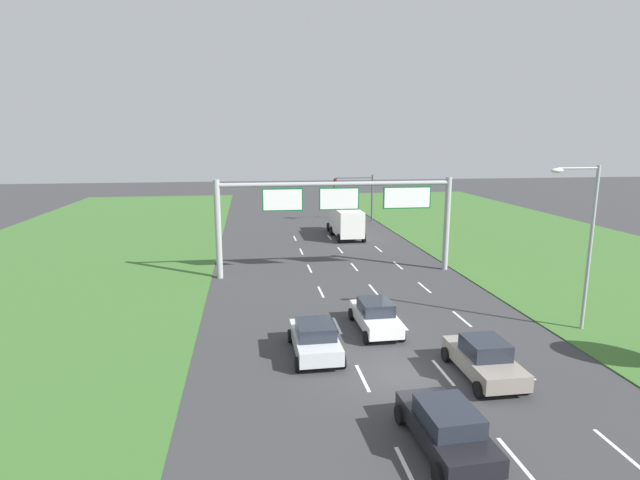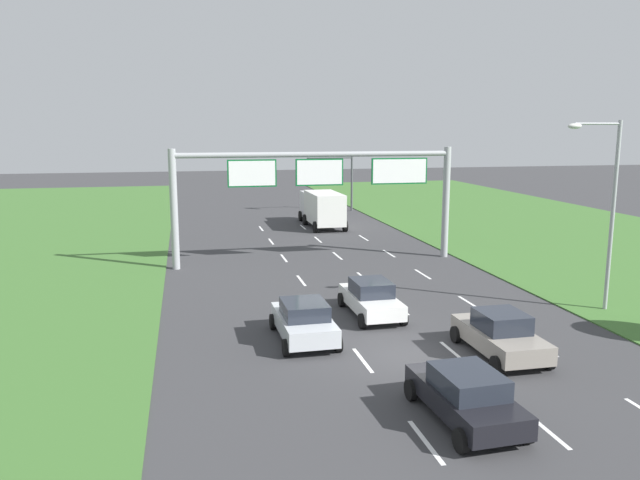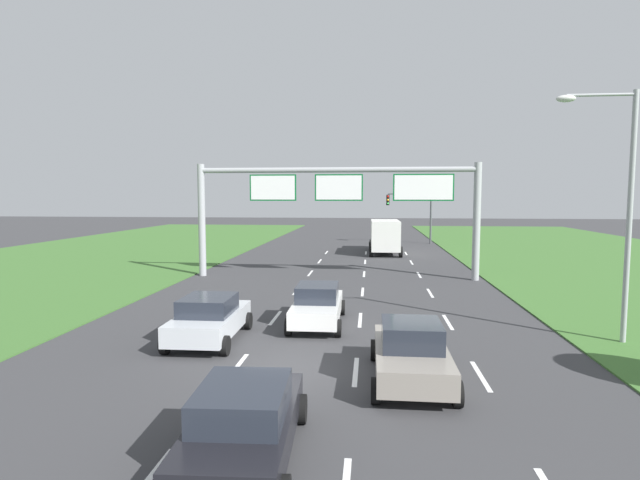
{
  "view_description": "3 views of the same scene",
  "coord_description": "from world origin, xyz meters",
  "px_view_note": "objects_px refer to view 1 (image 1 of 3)",
  "views": [
    {
      "loc": [
        -6.23,
        -18.7,
        9.74
      ],
      "look_at": [
        -1.27,
        15.7,
        2.69
      ],
      "focal_mm": 28.0,
      "sensor_mm": 36.0,
      "label": 1
    },
    {
      "loc": [
        -7.73,
        -20.33,
        8.21
      ],
      "look_at": [
        -0.33,
        13.73,
        1.88
      ],
      "focal_mm": 35.0,
      "sensor_mm": 36.0,
      "label": 2
    },
    {
      "loc": [
        2.14,
        -13.98,
        5.03
      ],
      "look_at": [
        -1.11,
        17.92,
        2.19
      ],
      "focal_mm": 28.0,
      "sensor_mm": 36.0,
      "label": 3
    }
  ],
  "objects_px": {
    "car_near_red": "(375,315)",
    "car_lead_silver": "(446,427)",
    "box_truck": "(345,221)",
    "car_mid_lane": "(484,359)",
    "traffic_light_mast": "(356,189)",
    "street_lamp": "(585,234)",
    "car_far_ahead": "(315,338)",
    "sign_gantry": "(340,207)"
  },
  "relations": [
    {
      "from": "car_near_red",
      "to": "car_lead_silver",
      "type": "xyz_separation_m",
      "value": [
        -0.31,
        -10.19,
        -0.02
      ]
    },
    {
      "from": "car_near_red",
      "to": "box_truck",
      "type": "bearing_deg",
      "value": 81.77
    },
    {
      "from": "car_near_red",
      "to": "car_mid_lane",
      "type": "bearing_deg",
      "value": -61.65
    },
    {
      "from": "traffic_light_mast",
      "to": "box_truck",
      "type": "bearing_deg",
      "value": -108.83
    },
    {
      "from": "car_near_red",
      "to": "street_lamp",
      "type": "bearing_deg",
      "value": -8.92
    },
    {
      "from": "car_mid_lane",
      "to": "car_far_ahead",
      "type": "distance_m",
      "value": 7.36
    },
    {
      "from": "car_mid_lane",
      "to": "traffic_light_mast",
      "type": "bearing_deg",
      "value": 85.23
    },
    {
      "from": "car_far_ahead",
      "to": "sign_gantry",
      "type": "relative_size",
      "value": 0.25
    },
    {
      "from": "traffic_light_mast",
      "to": "car_far_ahead",
      "type": "bearing_deg",
      "value": -105.09
    },
    {
      "from": "car_lead_silver",
      "to": "sign_gantry",
      "type": "distance_m",
      "value": 21.83
    },
    {
      "from": "street_lamp",
      "to": "car_far_ahead",
      "type": "bearing_deg",
      "value": -175.44
    },
    {
      "from": "car_mid_lane",
      "to": "street_lamp",
      "type": "relative_size",
      "value": 0.51
    },
    {
      "from": "sign_gantry",
      "to": "traffic_light_mast",
      "type": "bearing_deg",
      "value": 74.8
    },
    {
      "from": "car_far_ahead",
      "to": "street_lamp",
      "type": "distance_m",
      "value": 14.46
    },
    {
      "from": "sign_gantry",
      "to": "street_lamp",
      "type": "xyz_separation_m",
      "value": [
        10.1,
        -12.7,
        0.12
      ]
    },
    {
      "from": "traffic_light_mast",
      "to": "street_lamp",
      "type": "height_order",
      "value": "street_lamp"
    },
    {
      "from": "box_truck",
      "to": "car_lead_silver",
      "type": "bearing_deg",
      "value": -96.46
    },
    {
      "from": "sign_gantry",
      "to": "car_lead_silver",
      "type": "bearing_deg",
      "value": -91.29
    },
    {
      "from": "car_far_ahead",
      "to": "box_truck",
      "type": "height_order",
      "value": "box_truck"
    },
    {
      "from": "sign_gantry",
      "to": "traffic_light_mast",
      "type": "xyz_separation_m",
      "value": [
        6.22,
        22.9,
        -1.09
      ]
    },
    {
      "from": "car_near_red",
      "to": "car_mid_lane",
      "type": "distance_m",
      "value": 6.51
    },
    {
      "from": "car_near_red",
      "to": "car_lead_silver",
      "type": "bearing_deg",
      "value": -92.49
    },
    {
      "from": "box_truck",
      "to": "car_far_ahead",
      "type": "bearing_deg",
      "value": -104.46
    },
    {
      "from": "box_truck",
      "to": "sign_gantry",
      "type": "xyz_separation_m",
      "value": [
        -3.1,
        -13.73,
        3.34
      ]
    },
    {
      "from": "sign_gantry",
      "to": "car_far_ahead",
      "type": "bearing_deg",
      "value": -104.89
    },
    {
      "from": "car_near_red",
      "to": "sign_gantry",
      "type": "bearing_deg",
      "value": 88.35
    },
    {
      "from": "car_near_red",
      "to": "car_lead_silver",
      "type": "distance_m",
      "value": 10.19
    },
    {
      "from": "car_near_red",
      "to": "traffic_light_mast",
      "type": "distance_m",
      "value": 34.86
    },
    {
      "from": "car_near_red",
      "to": "box_truck",
      "type": "relative_size",
      "value": 0.59
    },
    {
      "from": "car_lead_silver",
      "to": "box_truck",
      "type": "distance_m",
      "value": 35.35
    },
    {
      "from": "car_mid_lane",
      "to": "sign_gantry",
      "type": "bearing_deg",
      "value": 99.9
    },
    {
      "from": "car_lead_silver",
      "to": "sign_gantry",
      "type": "relative_size",
      "value": 0.26
    },
    {
      "from": "box_truck",
      "to": "traffic_light_mast",
      "type": "xyz_separation_m",
      "value": [
        3.12,
        9.17,
        2.25
      ]
    },
    {
      "from": "car_lead_silver",
      "to": "car_near_red",
      "type": "bearing_deg",
      "value": 85.57
    },
    {
      "from": "car_mid_lane",
      "to": "car_near_red",
      "type": "bearing_deg",
      "value": 118.98
    },
    {
      "from": "car_far_ahead",
      "to": "street_lamp",
      "type": "height_order",
      "value": "street_lamp"
    },
    {
      "from": "car_mid_lane",
      "to": "box_truck",
      "type": "relative_size",
      "value": 0.57
    },
    {
      "from": "traffic_light_mast",
      "to": "street_lamp",
      "type": "distance_m",
      "value": 35.83
    },
    {
      "from": "car_far_ahead",
      "to": "sign_gantry",
      "type": "bearing_deg",
      "value": 74.3
    },
    {
      "from": "box_truck",
      "to": "sign_gantry",
      "type": "height_order",
      "value": "sign_gantry"
    },
    {
      "from": "street_lamp",
      "to": "car_mid_lane",
      "type": "bearing_deg",
      "value": -149.32
    },
    {
      "from": "sign_gantry",
      "to": "car_mid_lane",
      "type": "bearing_deg",
      "value": -79.96
    }
  ]
}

